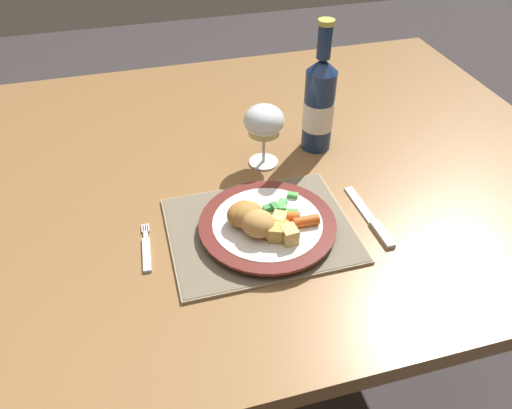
{
  "coord_description": "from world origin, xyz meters",
  "views": [
    {
      "loc": [
        -0.22,
        -0.87,
        1.37
      ],
      "look_at": [
        -0.03,
        -0.19,
        0.78
      ],
      "focal_mm": 35.0,
      "sensor_mm": 36.0,
      "label": 1
    }
  ],
  "objects_px": {
    "dining_table": "(249,189)",
    "table_knife": "(372,221)",
    "wine_glass": "(264,123)",
    "fork": "(147,251)",
    "bottle": "(319,104)",
    "dinner_plate": "(267,226)"
  },
  "relations": [
    {
      "from": "dinner_plate",
      "to": "wine_glass",
      "type": "distance_m",
      "value": 0.24
    },
    {
      "from": "dining_table",
      "to": "dinner_plate",
      "type": "relative_size",
      "value": 5.75
    },
    {
      "from": "table_knife",
      "to": "fork",
      "type": "bearing_deg",
      "value": 175.29
    },
    {
      "from": "dinner_plate",
      "to": "dining_table",
      "type": "bearing_deg",
      "value": 84.32
    },
    {
      "from": "dinner_plate",
      "to": "bottle",
      "type": "relative_size",
      "value": 0.87
    },
    {
      "from": "fork",
      "to": "bottle",
      "type": "distance_m",
      "value": 0.49
    },
    {
      "from": "dining_table",
      "to": "wine_glass",
      "type": "xyz_separation_m",
      "value": [
        0.03,
        -0.01,
        0.17
      ]
    },
    {
      "from": "table_knife",
      "to": "bottle",
      "type": "bearing_deg",
      "value": 92.37
    },
    {
      "from": "dining_table",
      "to": "bottle",
      "type": "xyz_separation_m",
      "value": [
        0.17,
        0.02,
        0.18
      ]
    },
    {
      "from": "table_knife",
      "to": "wine_glass",
      "type": "xyz_separation_m",
      "value": [
        -0.14,
        0.24,
        0.1
      ]
    },
    {
      "from": "dining_table",
      "to": "wine_glass",
      "type": "height_order",
      "value": "wine_glass"
    },
    {
      "from": "dinner_plate",
      "to": "bottle",
      "type": "bearing_deg",
      "value": 52.96
    },
    {
      "from": "fork",
      "to": "wine_glass",
      "type": "height_order",
      "value": "wine_glass"
    },
    {
      "from": "fork",
      "to": "table_knife",
      "type": "relative_size",
      "value": 0.67
    },
    {
      "from": "dining_table",
      "to": "dinner_plate",
      "type": "distance_m",
      "value": 0.24
    },
    {
      "from": "dinner_plate",
      "to": "fork",
      "type": "distance_m",
      "value": 0.22
    },
    {
      "from": "dinner_plate",
      "to": "fork",
      "type": "xyz_separation_m",
      "value": [
        -0.22,
        0.01,
        -0.01
      ]
    },
    {
      "from": "table_knife",
      "to": "bottle",
      "type": "relative_size",
      "value": 0.63
    },
    {
      "from": "dinner_plate",
      "to": "fork",
      "type": "height_order",
      "value": "dinner_plate"
    },
    {
      "from": "fork",
      "to": "bottle",
      "type": "xyz_separation_m",
      "value": [
        0.41,
        0.24,
        0.11
      ]
    },
    {
      "from": "dining_table",
      "to": "table_knife",
      "type": "relative_size",
      "value": 7.91
    },
    {
      "from": "table_knife",
      "to": "bottle",
      "type": "xyz_separation_m",
      "value": [
        -0.01,
        0.28,
        0.11
      ]
    }
  ]
}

